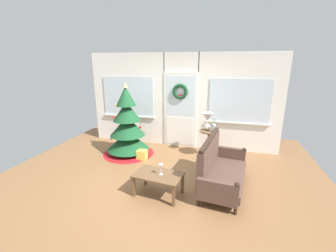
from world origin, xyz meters
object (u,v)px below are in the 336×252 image
object	(u,v)px
table_lamp	(208,119)
coffee_table	(158,177)
wine_glass	(161,167)
gift_box	(142,155)
side_table	(209,138)
christmas_tree	(128,130)
settee_sofa	(218,168)
flower_vase	(213,127)

from	to	relation	value
table_lamp	coffee_table	world-z (taller)	table_lamp
table_lamp	coffee_table	xyz separation A→B (m)	(-0.65, -2.00, -0.61)
coffee_table	wine_glass	world-z (taller)	wine_glass
table_lamp	gift_box	xyz separation A→B (m)	(-1.49, -0.65, -0.84)
side_table	christmas_tree	bearing A→B (deg)	-169.77
table_lamp	settee_sofa	bearing A→B (deg)	-75.74
settee_sofa	gift_box	size ratio (longest dim) A/B	7.35
table_lamp	flower_vase	size ratio (longest dim) A/B	1.26
christmas_tree	flower_vase	world-z (taller)	christmas_tree
settee_sofa	coffee_table	bearing A→B (deg)	-150.76
settee_sofa	side_table	distance (m)	1.43
side_table	table_lamp	bearing A→B (deg)	146.31
coffee_table	settee_sofa	bearing A→B (deg)	29.24
table_lamp	gift_box	bearing A→B (deg)	-156.33
settee_sofa	table_lamp	bearing A→B (deg)	104.26
wine_glass	gift_box	world-z (taller)	wine_glass
settee_sofa	coffee_table	size ratio (longest dim) A/B	1.88
christmas_tree	gift_box	xyz separation A→B (m)	(0.47, -0.25, -0.52)
side_table	table_lamp	xyz separation A→B (m)	(-0.06, 0.04, 0.48)
coffee_table	flower_vase	bearing A→B (deg)	66.89
christmas_tree	wine_glass	xyz separation A→B (m)	(1.36, -1.59, -0.10)
christmas_tree	table_lamp	world-z (taller)	christmas_tree
flower_vase	wine_glass	distance (m)	2.06
table_lamp	coffee_table	distance (m)	2.20
christmas_tree	gift_box	bearing A→B (deg)	-27.98
gift_box	flower_vase	bearing A→B (deg)	18.54
side_table	coffee_table	bearing A→B (deg)	-109.94
side_table	gift_box	xyz separation A→B (m)	(-1.55, -0.61, -0.36)
settee_sofa	flower_vase	bearing A→B (deg)	98.72
coffee_table	gift_box	bearing A→B (deg)	121.95
side_table	wine_glass	xyz separation A→B (m)	(-0.66, -1.96, 0.06)
settee_sofa	gift_box	bearing A→B (deg)	157.23
flower_vase	coffee_table	distance (m)	2.12
settee_sofa	gift_box	world-z (taller)	settee_sofa
settee_sofa	coffee_table	world-z (taller)	settee_sofa
wine_glass	gift_box	distance (m)	1.67
side_table	coffee_table	size ratio (longest dim) A/B	0.74
gift_box	settee_sofa	bearing A→B (deg)	-22.77
table_lamp	flower_vase	bearing A→B (deg)	-32.01
flower_vase	gift_box	bearing A→B (deg)	-161.46
flower_vase	wine_glass	xyz separation A→B (m)	(-0.76, -1.90, -0.25)
wine_glass	coffee_table	bearing A→B (deg)	-172.39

